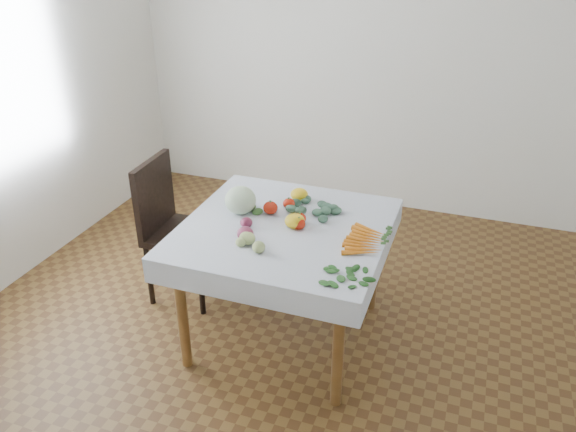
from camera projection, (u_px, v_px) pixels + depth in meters
name	position (u px, v px, depth m)	size (l,w,h in m)	color
ground	(285.00, 333.00, 3.46)	(4.00, 4.00, 0.00)	brown
back_wall	(369.00, 49.00, 4.51)	(4.00, 0.04, 2.70)	white
table	(285.00, 242.00, 3.16)	(1.00, 1.00, 0.75)	brown
tablecloth	(285.00, 226.00, 3.11)	(1.12, 1.12, 0.01)	white
chair	(171.00, 221.00, 3.62)	(0.44, 0.44, 0.95)	black
cabbage	(240.00, 200.00, 3.22)	(0.18, 0.18, 0.16)	beige
tomato_a	(289.00, 204.00, 3.29)	(0.07, 0.07, 0.06)	#B91F0C
tomato_b	(299.00, 224.00, 3.07)	(0.07, 0.07, 0.07)	#B91F0C
tomato_c	(270.00, 208.00, 3.23)	(0.09, 0.09, 0.07)	#B91F0C
tomato_d	(300.00, 218.00, 3.13)	(0.07, 0.07, 0.06)	#B91F0C
heirloom_back	(299.00, 195.00, 3.39)	(0.11, 0.11, 0.08)	gold
heirloom_front	(295.00, 221.00, 3.08)	(0.11, 0.11, 0.08)	gold
onion_a	(246.00, 223.00, 3.09)	(0.07, 0.07, 0.06)	maroon
onion_b	(245.00, 234.00, 2.96)	(0.09, 0.09, 0.08)	maroon
tomatillo_cluster	(254.00, 243.00, 2.89)	(0.15, 0.13, 0.05)	#96B266
carrot_bunch	(366.00, 241.00, 2.94)	(0.20, 0.34, 0.03)	orange
kale_bunch	(314.00, 209.00, 3.26)	(0.27, 0.26, 0.04)	#3C6347
basil_bunch	(346.00, 276.00, 2.66)	(0.23, 0.20, 0.01)	#225219
dill_bunch	(249.00, 206.00, 3.30)	(0.22, 0.21, 0.02)	#3D6C31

